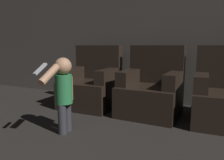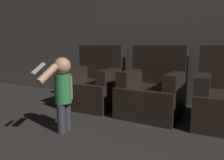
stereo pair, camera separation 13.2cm
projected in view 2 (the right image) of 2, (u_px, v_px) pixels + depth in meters
The scene contains 4 objects.
wall_back at pixel (142, 25), 3.65m from camera, with size 8.40×0.05×2.60m.
armchair_left at pixel (94, 85), 3.47m from camera, with size 0.80×0.79×0.96m.
armchair_middle at pixel (153, 91), 3.02m from camera, with size 0.80×0.79×0.96m.
person_toddler at pixel (62, 89), 2.38m from camera, with size 0.18×0.57×0.83m.
Camera 2 is at (1.33, 0.95, 0.96)m, focal length 35.00 mm.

